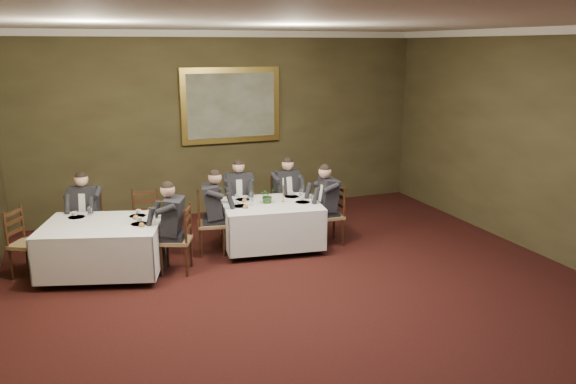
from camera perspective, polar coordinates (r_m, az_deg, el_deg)
ground at (r=7.04m, az=4.72°, el=-12.66°), size 10.00×10.00×0.00m
ceiling at (r=6.27m, az=5.42°, el=17.09°), size 8.00×10.00×0.10m
back_wall at (r=11.07m, az=-6.33°, el=6.91°), size 8.00×0.10×3.50m
crown_molding at (r=6.26m, az=5.41°, el=16.54°), size 8.00×10.00×0.12m
table_main at (r=9.14m, az=-1.70°, el=-3.05°), size 1.71×1.39×0.67m
table_second at (r=8.55m, az=-18.27°, el=-5.08°), size 1.96×1.69×0.67m
chair_main_backleft at (r=9.87m, az=-4.97°, el=-2.74°), size 0.52×0.50×1.00m
diner_main_backleft at (r=9.80m, az=-4.99°, el=-1.48°), size 0.49×0.55×1.35m
chair_main_backright at (r=10.01m, az=-0.26°, el=-2.43°), size 0.48×0.46×1.00m
diner_main_backright at (r=9.94m, az=-0.23°, el=-1.19°), size 0.45×0.52×1.35m
chair_main_endleft at (r=9.06m, az=-7.82°, el=-4.44°), size 0.49×0.51×1.00m
diner_main_endleft at (r=8.99m, az=-7.79°, el=-3.06°), size 0.54×0.48×1.35m
chair_main_endright at (r=9.42m, az=4.20°, el=-3.59°), size 0.44×0.46×1.00m
diner_main_endright at (r=9.35m, az=4.16°, el=-2.26°), size 0.50×0.43×1.35m
chair_sec_backleft at (r=9.49m, az=-19.61°, el=-4.28°), size 0.55×0.54×1.00m
diner_sec_backleft at (r=9.41m, az=-19.74°, el=-2.99°), size 0.53×0.58×1.35m
chair_sec_backright at (r=9.30m, az=-14.29°, el=-4.27°), size 0.54×0.53×1.00m
chair_sec_endright at (r=8.41m, az=-11.17°, el=-6.12°), size 0.55×0.56×1.00m
diner_sec_endright at (r=8.33m, az=-11.33°, el=-4.65°), size 0.59×0.55×1.35m
chair_sec_endleft at (r=8.92m, az=-24.78°, el=-6.02°), size 0.58×0.59×1.00m
centerpiece at (r=9.02m, az=-2.11°, el=-0.27°), size 0.30×0.28×0.28m
candlestick at (r=9.08m, az=-0.50°, el=-0.08°), size 0.06×0.06×0.41m
place_setting_table_main at (r=9.32m, az=-4.37°, el=-0.51°), size 0.33×0.31×0.14m
place_setting_table_second at (r=8.91m, az=-20.38°, el=-2.13°), size 0.33×0.31×0.14m
painting at (r=11.00m, az=-5.81°, el=8.74°), size 1.95×0.09×1.44m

